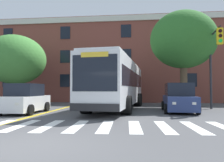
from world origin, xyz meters
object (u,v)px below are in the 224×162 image
Objects in this scene: traffic_light_near_corner at (214,54)px; car_navy_far_lane at (179,99)px; street_tree_curbside_large at (183,40)px; car_white_near_lane at (25,99)px; street_tree_curbside_small at (15,60)px; city_bus at (118,83)px.

car_navy_far_lane is at bearing -153.95° from traffic_light_near_corner.
street_tree_curbside_large reaches higher than traffic_light_near_corner.
car_navy_far_lane is at bearing 10.53° from car_white_near_lane.
traffic_light_near_corner is 16.57m from street_tree_curbside_small.
car_white_near_lane is 12.67m from traffic_light_near_corner.
car_navy_far_lane is 14.73m from street_tree_curbside_small.
street_tree_curbside_small is (-16.24, 3.27, 0.31)m from traffic_light_near_corner.
car_white_near_lane is at bearing -153.70° from street_tree_curbside_large.
traffic_light_near_corner is (6.63, -0.59, 1.94)m from city_bus.
city_bus is 3.27× the size of car_white_near_lane.
city_bus is 1.60× the size of street_tree_curbside_large.
car_white_near_lane is at bearing -169.47° from car_navy_far_lane.
street_tree_curbside_small reaches higher than car_white_near_lane.
city_bus reaches higher than car_white_near_lane.
car_navy_far_lane is 4.17m from traffic_light_near_corner.
car_navy_far_lane is 0.56× the size of street_tree_curbside_large.
street_tree_curbside_large is at bearing 16.71° from city_bus.
car_navy_far_lane is (9.31, 1.73, 0.02)m from car_white_near_lane.
car_white_near_lane is 0.87× the size of car_navy_far_lane.
street_tree_curbside_large is 1.20× the size of street_tree_curbside_small.
traffic_light_near_corner is 0.75× the size of street_tree_curbside_large.
car_navy_far_lane is 5.71m from street_tree_curbside_large.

